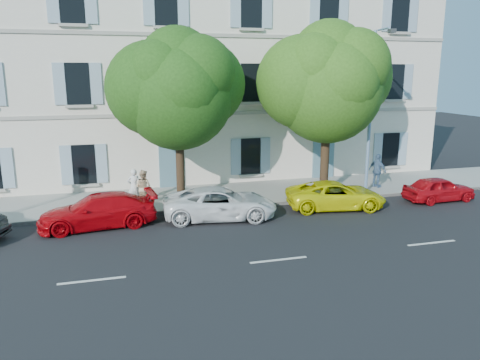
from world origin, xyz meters
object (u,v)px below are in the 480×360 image
object	(u,v)px
street_lamp	(373,103)
tree_right	(328,89)
tree_left	(178,95)
pedestrian_a	(134,186)
car_white_coupe	(220,203)
car_yellow_supercar	(336,195)
pedestrian_b	(143,187)
car_red_coupe	(98,211)
pedestrian_c	(377,171)
car_red_hatchback	(439,189)

from	to	relation	value
street_lamp	tree_right	bearing A→B (deg)	167.68
tree_left	pedestrian_a	xyz separation A→B (m)	(-2.14, 0.27, -4.18)
car_white_coupe	street_lamp	xyz separation A→B (m)	(8.04, 1.68, 4.01)
car_yellow_supercar	pedestrian_b	world-z (taller)	pedestrian_b
tree_left	tree_right	distance (m)	7.19
car_red_coupe	pedestrian_a	world-z (taller)	pedestrian_a
street_lamp	pedestrian_c	world-z (taller)	street_lamp
car_red_coupe	street_lamp	distance (m)	13.76
car_yellow_supercar	car_red_hatchback	size ratio (longest dim) A/B	1.27
tree_right	pedestrian_a	world-z (taller)	tree_right
tree_left	street_lamp	size ratio (longest dim) A/B	0.97
car_red_hatchback	street_lamp	distance (m)	5.29
car_yellow_supercar	pedestrian_b	distance (m)	8.88
car_red_hatchback	pedestrian_c	world-z (taller)	pedestrian_c
car_white_coupe	pedestrian_a	xyz separation A→B (m)	(-3.46, 2.82, 0.31)
car_yellow_supercar	car_red_coupe	bearing A→B (deg)	98.47
car_white_coupe	car_red_hatchback	xyz separation A→B (m)	(10.91, -0.10, -0.07)
car_red_hatchback	tree_left	xyz separation A→B (m)	(-12.23, 2.65, 4.55)
car_yellow_supercar	pedestrian_c	distance (m)	4.53
pedestrian_b	pedestrian_c	size ratio (longest dim) A/B	0.91
car_red_hatchback	tree_right	size ratio (longest dim) A/B	0.44
pedestrian_b	pedestrian_a	bearing A→B (deg)	2.08
car_yellow_supercar	pedestrian_a	xyz separation A→B (m)	(-8.94, 2.74, 0.35)
car_yellow_supercar	pedestrian_b	size ratio (longest dim) A/B	2.75
pedestrian_c	car_white_coupe	bearing A→B (deg)	83.51
car_red_coupe	pedestrian_a	distance (m)	3.06
car_white_coupe	car_red_hatchback	bearing A→B (deg)	-82.06
car_yellow_supercar	tree_left	xyz separation A→B (m)	(-6.80, 2.47, 4.52)
car_red_hatchback	pedestrian_c	bearing A→B (deg)	29.53
car_white_coupe	car_yellow_supercar	bearing A→B (deg)	-80.69
car_yellow_supercar	car_red_hatchback	distance (m)	5.43
car_white_coupe	pedestrian_b	world-z (taller)	pedestrian_b
pedestrian_b	pedestrian_c	bearing A→B (deg)	-140.11
tree_left	pedestrian_c	world-z (taller)	tree_left
pedestrian_b	tree_right	bearing A→B (deg)	-143.03
tree_left	pedestrian_b	size ratio (longest dim) A/B	4.73
pedestrian_b	street_lamp	bearing A→B (deg)	-145.05
car_yellow_supercar	street_lamp	distance (m)	5.06
car_red_hatchback	car_yellow_supercar	bearing A→B (deg)	85.51
car_white_coupe	car_red_hatchback	size ratio (longest dim) A/B	1.36
car_white_coupe	car_yellow_supercar	size ratio (longest dim) A/B	1.07
car_red_hatchback	tree_left	size ratio (longest dim) A/B	0.46
pedestrian_a	car_yellow_supercar	bearing A→B (deg)	162.42
car_red_coupe	car_red_hatchback	world-z (taller)	car_red_coupe
car_yellow_supercar	street_lamp	world-z (taller)	street_lamp
tree_right	street_lamp	world-z (taller)	tree_right
tree_left	pedestrian_b	world-z (taller)	tree_left
tree_right	street_lamp	distance (m)	2.35
car_red_coupe	tree_left	xyz separation A→B (m)	(3.72, 2.33, 4.48)
street_lamp	car_red_hatchback	bearing A→B (deg)	-31.92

